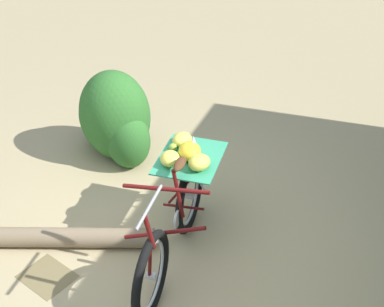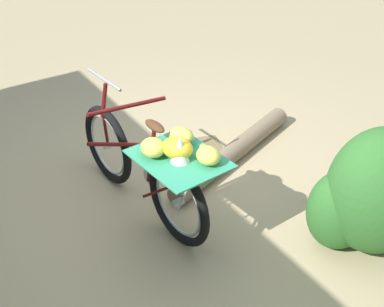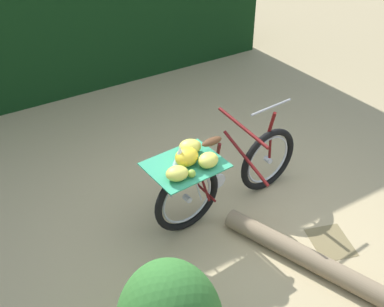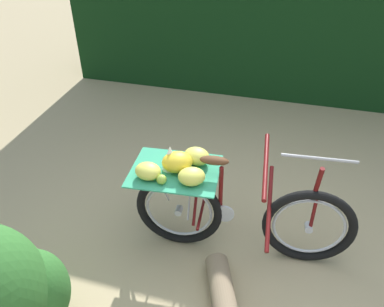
% 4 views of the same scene
% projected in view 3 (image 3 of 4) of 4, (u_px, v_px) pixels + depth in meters
% --- Properties ---
extents(ground_plane, '(60.00, 60.00, 0.00)m').
position_uv_depth(ground_plane, '(241.00, 222.00, 4.85)').
color(ground_plane, tan).
extents(bicycle, '(0.99, 1.76, 1.03)m').
position_uv_depth(bicycle, '(219.00, 173.00, 4.69)').
color(bicycle, black).
rests_on(bicycle, ground_plane).
extents(fallen_log, '(1.53, 1.25, 0.18)m').
position_uv_depth(fallen_log, '(313.00, 261.00, 4.32)').
color(fallen_log, '#7F6B51').
rests_on(fallen_log, ground_plane).
extents(leaf_litter_patch, '(0.44, 0.36, 0.01)m').
position_uv_depth(leaf_litter_patch, '(331.00, 242.00, 4.63)').
color(leaf_litter_patch, olive).
rests_on(leaf_litter_patch, ground_plane).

